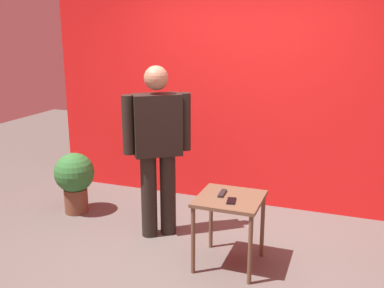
# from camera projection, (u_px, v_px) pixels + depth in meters

# --- Properties ---
(ground_plane) EXTENTS (12.00, 12.00, 0.00)m
(ground_plane) POSITION_uv_depth(u_px,v_px,m) (194.00, 267.00, 3.87)
(ground_plane) COLOR #59544F
(back_wall_red) EXTENTS (4.75, 0.12, 3.06)m
(back_wall_red) POSITION_uv_depth(u_px,v_px,m) (245.00, 73.00, 4.99)
(back_wall_red) COLOR red
(back_wall_red) RESTS_ON ground_plane
(standing_person) EXTENTS (0.60, 0.48, 1.69)m
(standing_person) POSITION_uv_depth(u_px,v_px,m) (157.00, 143.00, 4.26)
(standing_person) COLOR black
(standing_person) RESTS_ON ground_plane
(side_table) EXTENTS (0.55, 0.55, 0.63)m
(side_table) POSITION_uv_depth(u_px,v_px,m) (230.00, 208.00, 3.79)
(side_table) COLOR brown
(side_table) RESTS_ON ground_plane
(cell_phone) EXTENTS (0.09, 0.15, 0.01)m
(cell_phone) POSITION_uv_depth(u_px,v_px,m) (231.00, 201.00, 3.67)
(cell_phone) COLOR black
(cell_phone) RESTS_ON side_table
(tv_remote) EXTENTS (0.05, 0.17, 0.02)m
(tv_remote) POSITION_uv_depth(u_px,v_px,m) (222.00, 193.00, 3.82)
(tv_remote) COLOR black
(tv_remote) RESTS_ON side_table
(potted_plant) EXTENTS (0.44, 0.44, 0.69)m
(potted_plant) POSITION_uv_depth(u_px,v_px,m) (75.00, 178.00, 4.93)
(potted_plant) COLOR brown
(potted_plant) RESTS_ON ground_plane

